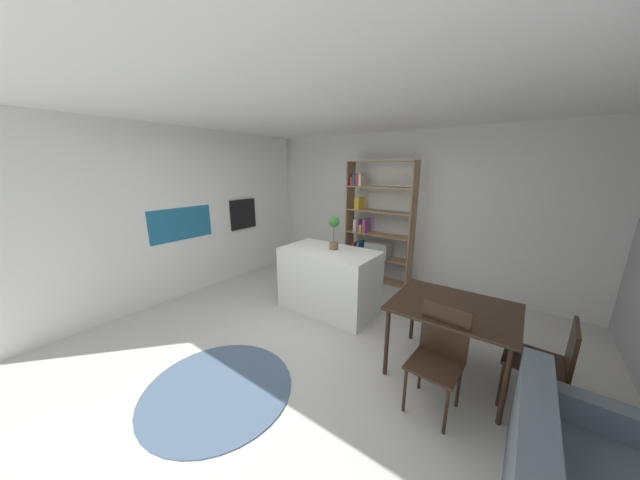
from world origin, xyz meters
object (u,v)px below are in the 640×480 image
Objects in this scene: built_in_oven at (243,214)px; open_bookshelf at (374,229)px; potted_plant_on_island at (334,229)px; dining_table at (453,313)px; kitchen_island at (329,280)px; dining_chair_window_side at (550,358)px; dining_chair_near at (439,350)px.

open_bookshelf reaches higher than built_in_oven.
built_in_oven reaches higher than potted_plant_on_island.
built_in_oven reaches higher than dining_table.
dining_chair_window_side is (2.57, -0.44, 0.05)m from kitchen_island.
potted_plant_on_island is at bearing 66.57° from kitchen_island.
dining_chair_window_side reaches higher than dining_table.
dining_chair_window_side is at bearing -0.35° from dining_table.
potted_plant_on_island is 2.68m from dining_chair_window_side.
potted_plant_on_island is at bearing -87.40° from open_bookshelf.
dining_chair_window_side is (2.54, -0.51, -0.71)m from potted_plant_on_island.
built_in_oven is at bearing 175.13° from potted_plant_on_island.
potted_plant_on_island is at bearing -4.87° from built_in_oven.
built_in_oven reaches higher than dining_chair_near.
dining_chair_window_side is at bearing -36.76° from open_bookshelf.
potted_plant_on_island is (0.03, 0.07, 0.76)m from kitchen_island.
potted_plant_on_island is 1.90m from dining_table.
open_bookshelf is at bearing 29.86° from built_in_oven.
dining_chair_near is at bearing -55.91° from dining_chair_window_side.
kitchen_island is at bearing -113.43° from potted_plant_on_island.
dining_table is (3.98, -0.69, -0.52)m from built_in_oven.
dining_chair_near is (3.99, -1.17, -0.67)m from built_in_oven.
dining_chair_near reaches higher than dining_table.
potted_plant_on_island is 0.56× the size of dining_chair_window_side.
built_in_oven is 0.41× the size of kitchen_island.
dining_chair_window_side is at bearing -11.32° from potted_plant_on_island.
potted_plant_on_island reaches higher than dining_table.
potted_plant_on_island reaches higher than dining_chair_window_side.
potted_plant_on_island reaches higher than kitchen_island.
dining_chair_near is (-0.78, -0.47, 0.02)m from dining_chair_window_side.
open_bookshelf is 3.05m from dining_chair_near.
potted_plant_on_island is (2.23, -0.19, 0.01)m from built_in_oven.
potted_plant_on_island reaches higher than dining_chair_near.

